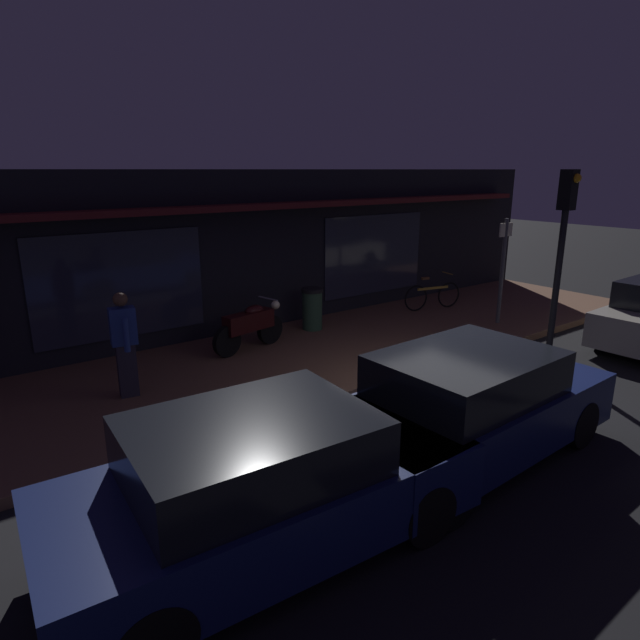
{
  "coord_description": "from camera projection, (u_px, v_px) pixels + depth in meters",
  "views": [
    {
      "loc": [
        -6.12,
        -5.14,
        3.59
      ],
      "look_at": [
        -0.47,
        2.4,
        0.95
      ],
      "focal_mm": 30.16,
      "sensor_mm": 36.0,
      "label": 1
    }
  ],
  "objects": [
    {
      "name": "parked_car_near",
      "position": [
        263.0,
        485.0,
        5.1
      ],
      "size": [
        4.2,
        2.01,
        1.42
      ],
      "color": "black",
      "rests_on": "ground_plane"
    },
    {
      "name": "motorcycle",
      "position": [
        250.0,
        325.0,
        10.54
      ],
      "size": [
        1.69,
        0.61,
        0.97
      ],
      "color": "black",
      "rests_on": "sidewalk_slab"
    },
    {
      "name": "traffic_light_pole",
      "position": [
        563.0,
        234.0,
        9.63
      ],
      "size": [
        0.24,
        0.33,
        3.6
      ],
      "color": "black",
      "rests_on": "ground_plane"
    },
    {
      "name": "ground_plane",
      "position": [
        435.0,
        406.0,
        8.46
      ],
      "size": [
        60.0,
        60.0,
        0.0
      ],
      "primitive_type": "plane",
      "color": "black"
    },
    {
      "name": "sidewalk_slab",
      "position": [
        321.0,
        352.0,
        10.76
      ],
      "size": [
        18.0,
        4.0,
        0.15
      ],
      "primitive_type": "cube",
      "color": "brown",
      "rests_on": "ground_plane"
    },
    {
      "name": "bicycle_parked",
      "position": [
        432.0,
        295.0,
        13.65
      ],
      "size": [
        1.63,
        0.51,
        0.91
      ],
      "color": "black",
      "rests_on": "sidewalk_slab"
    },
    {
      "name": "parked_car_far",
      "position": [
        469.0,
        405.0,
        6.83
      ],
      "size": [
        4.15,
        1.88,
        1.42
      ],
      "color": "black",
      "rests_on": "ground_plane"
    },
    {
      "name": "person_photographer",
      "position": [
        125.0,
        342.0,
        8.26
      ],
      "size": [
        0.41,
        0.62,
        1.67
      ],
      "color": "#28232D",
      "rests_on": "sidewalk_slab"
    },
    {
      "name": "trash_bin",
      "position": [
        312.0,
        309.0,
        11.91
      ],
      "size": [
        0.48,
        0.48,
        0.93
      ],
      "color": "#2D4C33",
      "rests_on": "sidewalk_slab"
    },
    {
      "name": "sign_post",
      "position": [
        503.0,
        265.0,
        12.17
      ],
      "size": [
        0.44,
        0.09,
        2.4
      ],
      "color": "#47474C",
      "rests_on": "sidewalk_slab"
    },
    {
      "name": "storefront_building",
      "position": [
        236.0,
        247.0,
        12.9
      ],
      "size": [
        18.0,
        3.3,
        3.6
      ],
      "color": "black",
      "rests_on": "ground_plane"
    }
  ]
}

